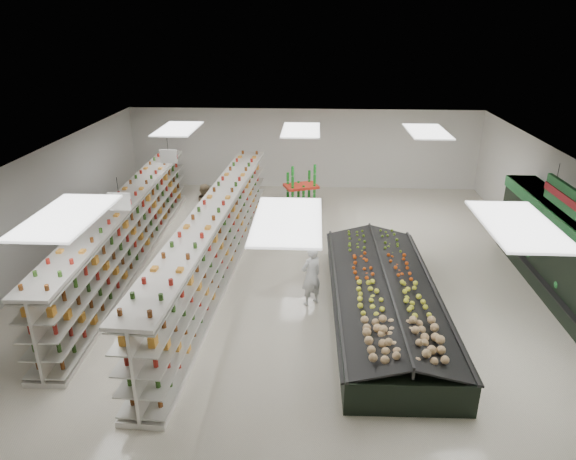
# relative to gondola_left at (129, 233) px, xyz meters

# --- Properties ---
(floor) EXTENTS (16.00, 16.00, 0.00)m
(floor) POSITION_rel_gondola_left_xyz_m (4.73, -0.63, -0.88)
(floor) COLOR beige
(floor) RESTS_ON ground
(ceiling) EXTENTS (14.00, 16.00, 0.02)m
(ceiling) POSITION_rel_gondola_left_xyz_m (4.73, -0.63, 2.32)
(ceiling) COLOR white
(ceiling) RESTS_ON wall_back
(wall_back) EXTENTS (14.00, 0.02, 3.20)m
(wall_back) POSITION_rel_gondola_left_xyz_m (4.73, 7.37, 0.72)
(wall_back) COLOR silver
(wall_back) RESTS_ON floor
(wall_left) EXTENTS (0.02, 16.00, 3.20)m
(wall_left) POSITION_rel_gondola_left_xyz_m (-2.27, -0.63, 0.72)
(wall_left) COLOR silver
(wall_left) RESTS_ON floor
(wall_right) EXTENTS (0.02, 16.00, 3.20)m
(wall_right) POSITION_rel_gondola_left_xyz_m (11.73, -0.63, 0.72)
(wall_right) COLOR silver
(wall_right) RESTS_ON floor
(aisle_sign_near) EXTENTS (0.52, 0.06, 0.75)m
(aisle_sign_near) POSITION_rel_gondola_left_xyz_m (0.93, -2.63, 1.88)
(aisle_sign_near) COLOR white
(aisle_sign_near) RESTS_ON ceiling
(aisle_sign_far) EXTENTS (0.52, 0.06, 0.75)m
(aisle_sign_far) POSITION_rel_gondola_left_xyz_m (0.93, 1.37, 1.88)
(aisle_sign_far) COLOR white
(aisle_sign_far) RESTS_ON ceiling
(gondola_left) EXTENTS (1.18, 11.04, 1.91)m
(gondola_left) POSITION_rel_gondola_left_xyz_m (0.00, 0.00, 0.00)
(gondola_left) COLOR silver
(gondola_left) RESTS_ON floor
(gondola_center) EXTENTS (1.45, 11.62, 2.01)m
(gondola_center) POSITION_rel_gondola_left_xyz_m (2.61, -0.65, 0.05)
(gondola_center) COLOR silver
(gondola_center) RESTS_ON floor
(produce_island) EXTENTS (2.58, 6.80, 1.01)m
(produce_island) POSITION_rel_gondola_left_xyz_m (6.87, -2.52, -0.42)
(produce_island) COLOR black
(produce_island) RESTS_ON floor
(soda_endcap) EXTENTS (1.37, 1.16, 1.49)m
(soda_endcap) POSITION_rel_gondola_left_xyz_m (4.71, 4.93, -0.15)
(soda_endcap) COLOR #B41420
(soda_endcap) RESTS_ON floor
(shopper_main) EXTENTS (0.67, 0.63, 1.53)m
(shopper_main) POSITION_rel_gondola_left_xyz_m (5.16, -2.10, -0.11)
(shopper_main) COLOR silver
(shopper_main) RESTS_ON floor
(shopper_background) EXTENTS (0.67, 0.87, 1.57)m
(shopper_background) POSITION_rel_gondola_left_xyz_m (1.71, 2.49, -0.09)
(shopper_background) COLOR tan
(shopper_background) RESTS_ON floor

